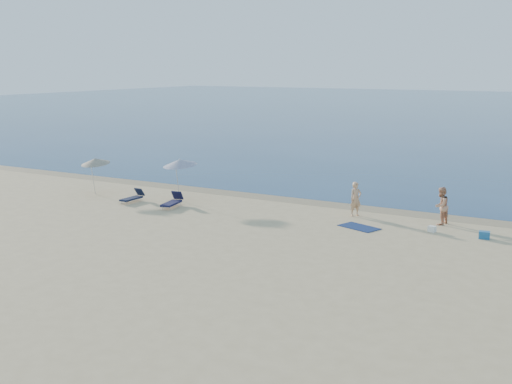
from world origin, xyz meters
TOP-DOWN VIEW (x-y plane):
  - ground at (0.00, 0.00)m, footprint 160.00×160.00m
  - wet_sand_strip at (0.00, 19.40)m, footprint 240.00×1.60m
  - person_left at (1.70, 17.46)m, footprint 0.70×0.75m
  - person_right at (5.79, 17.79)m, footprint 0.89×1.02m
  - beach_towel at (2.67, 15.37)m, footprint 2.06×1.58m
  - white_bag at (5.81, 16.21)m, footprint 0.37×0.34m
  - blue_cooler at (8.07, 16.16)m, footprint 0.49×0.38m
  - umbrella_near at (-8.09, 16.30)m, footprint 2.40×2.41m
  - umbrella_far at (-13.41, 15.39)m, footprint 1.73×1.75m
  - lounger_left at (-10.14, 14.68)m, footprint 0.56×1.57m
  - lounger_right at (-7.47, 14.70)m, footprint 0.86×1.79m

SIDE VIEW (x-z plane):
  - ground at x=0.00m, z-range 0.00..0.00m
  - wet_sand_strip at x=0.00m, z-range 0.00..0.00m
  - beach_towel at x=2.67m, z-range 0.00..0.03m
  - white_bag at x=5.81m, z-range 0.00..0.27m
  - blue_cooler at x=8.07m, z-range 0.00..0.32m
  - lounger_left at x=-10.14m, z-range -0.09..0.59m
  - lounger_right at x=-7.47m, z-range -0.10..0.65m
  - person_left at x=1.70m, z-range 0.00..1.71m
  - person_right at x=5.79m, z-range 0.00..1.78m
  - umbrella_far at x=-13.41m, z-range 0.81..3.04m
  - umbrella_near at x=-8.09m, z-range 0.90..3.34m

